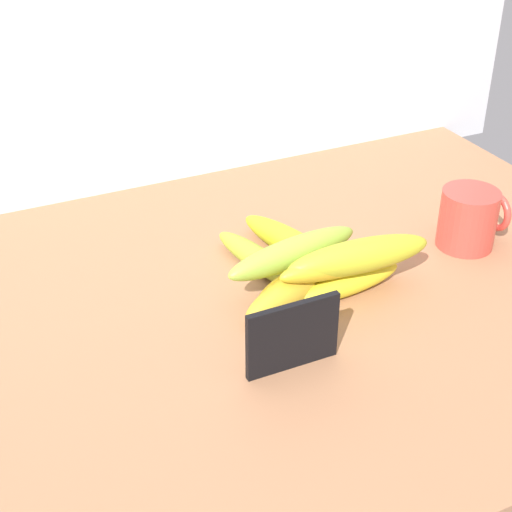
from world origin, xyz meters
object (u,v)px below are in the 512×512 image
banana_1 (302,277)px  banana_5 (350,261)px  banana_4 (293,291)px  banana_2 (296,246)px  coffee_mug (469,218)px  banana_3 (350,282)px  banana_0 (259,260)px  banana_6 (293,253)px  chalkboard_sign (292,338)px  banana_7 (359,256)px

banana_1 → banana_5: (4.73, -3.73, 3.32)cm
banana_4 → banana_2: bearing=60.0°
coffee_mug → banana_3: bearing=-170.8°
banana_0 → banana_1: banana_1 is taller
banana_4 → banana_6: (1.63, 3.11, 3.36)cm
chalkboard_sign → banana_1: bearing=57.9°
banana_7 → coffee_mug: bearing=10.6°
coffee_mug → banana_4: size_ratio=0.57×
banana_6 → banana_5: bearing=-35.9°
banana_3 → banana_6: banana_6 is taller
coffee_mug → banana_4: bearing=-174.8°
banana_4 → banana_6: size_ratio=0.85×
banana_4 → banana_7: 9.30cm
banana_5 → banana_7: size_ratio=1.01×
banana_6 → coffee_mug: bearing=-1.0°
banana_0 → banana_4: bearing=-88.2°
banana_5 → banana_6: banana_6 is taller
banana_2 → banana_4: bearing=-120.0°
chalkboard_sign → banana_7: chalkboard_sign is taller
banana_4 → banana_5: bearing=-8.3°
banana_0 → banana_4: banana_4 is taller
banana_5 → banana_0: bearing=127.6°
coffee_mug → banana_6: bearing=179.0°
banana_6 → banana_7: 8.16cm
banana_0 → banana_5: (7.71, -10.02, 3.46)cm
banana_1 → banana_2: (2.83, 6.92, 0.21)cm
banana_3 → banana_4: (-7.75, 0.80, 0.43)cm
chalkboard_sign → banana_0: size_ratio=0.63×
banana_3 → banana_7: banana_7 is taller
banana_6 → banana_7: bearing=-31.8°
banana_0 → banana_1: 6.96cm
banana_4 → banana_7: size_ratio=0.85×
banana_0 → banana_2: 5.85cm
banana_3 → banana_7: bearing=-25.6°
chalkboard_sign → banana_6: (7.17, 13.58, 1.57)cm
banana_0 → banana_3: (8.02, -9.74, 0.03)cm
coffee_mug → banana_4: (-28.91, -2.63, -2.11)cm
banana_1 → coffee_mug: bearing=-0.0°
banana_2 → banana_6: 8.31cm
coffee_mug → banana_7: size_ratio=0.49×
chalkboard_sign → coffee_mug: 36.86cm
banana_5 → banana_6: size_ratio=1.00×
chalkboard_sign → coffee_mug: same height
banana_4 → banana_7: banana_7 is taller
banana_7 → banana_6: bearing=148.2°
coffee_mug → banana_4: coffee_mug is taller
banana_2 → banana_0: bearing=-173.8°
coffee_mug → banana_1: coffee_mug is taller
chalkboard_sign → banana_6: 15.44cm
chalkboard_sign → banana_1: chalkboard_sign is taller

